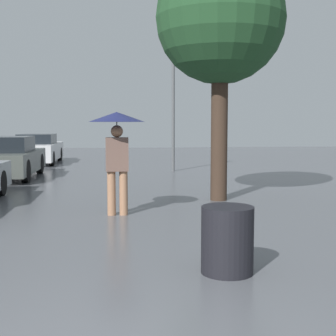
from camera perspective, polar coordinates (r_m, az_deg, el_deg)
name	(u,v)px	position (r m, az deg, el deg)	size (l,w,h in m)	color
pedestrian	(117,135)	(8.51, -6.25, 4.01)	(1.02, 1.02, 1.88)	#9E7051
parked_car_third	(8,158)	(15.20, -18.95, 1.11)	(1.69, 4.03, 1.28)	#4C514C
parked_car_farthest	(38,149)	(20.55, -15.54, 2.21)	(1.64, 4.26, 1.24)	silver
tree	(220,21)	(10.44, 6.40, 17.41)	(2.76, 2.76, 5.27)	#38281E
street_lamp	(173,95)	(16.45, 0.64, 8.84)	(0.28, 0.28, 4.21)	#515456
trash_bin	(227,240)	(5.33, 7.25, -8.67)	(0.59, 0.59, 0.75)	black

